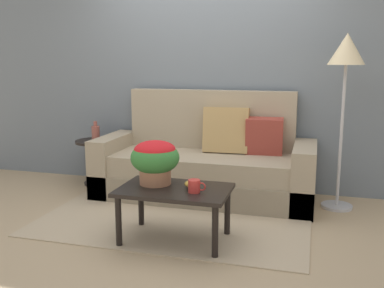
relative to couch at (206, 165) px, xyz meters
name	(u,v)px	position (x,y,z in m)	size (l,w,h in m)	color
ground_plane	(178,216)	(-0.11, -0.68, -0.34)	(14.00, 14.00, 0.00)	tan
wall_back	(207,62)	(-0.11, 0.46, 1.08)	(6.40, 0.12, 2.85)	slate
area_rug	(178,215)	(-0.11, -0.67, -0.34)	(2.43, 1.72, 0.01)	tan
couch	(206,165)	(0.00, 0.00, 0.00)	(2.29, 0.85, 1.12)	gray
coffee_table	(175,195)	(0.04, -1.22, 0.04)	(0.88, 0.57, 0.44)	black
side_table	(96,154)	(-1.36, 0.11, 0.02)	(0.47, 0.47, 0.53)	black
floor_lamp	(346,64)	(1.34, -0.01, 1.07)	(0.34, 0.34, 1.70)	#B2B2B7
potted_plant	(155,158)	(-0.15, -1.14, 0.32)	(0.40, 0.40, 0.36)	#A36B4C
coffee_mug	(195,186)	(0.22, -1.28, 0.15)	(0.14, 0.09, 0.10)	red
snack_bowl	(192,184)	(0.17, -1.18, 0.13)	(0.12, 0.12, 0.06)	gold
table_vase	(96,133)	(-1.35, 0.09, 0.28)	(0.09, 0.09, 0.23)	#934C42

